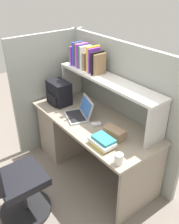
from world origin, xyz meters
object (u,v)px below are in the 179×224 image
(office_chair, at_px, (16,185))
(paper_cup, at_px, (119,159))
(laptop, at_px, (80,113))
(tissue_box, at_px, (114,133))
(computer_mouse, at_px, (96,124))
(backpack, at_px, (59,93))

(office_chair, bearing_deg, paper_cup, -122.06)
(laptop, height_order, tissue_box, laptop)
(paper_cup, xyz_separation_m, tissue_box, (-0.31, 0.23, 0.00))
(office_chair, bearing_deg, laptop, -67.65)
(computer_mouse, bearing_deg, backpack, -150.60)
(tissue_box, xyz_separation_m, office_chair, (-0.33, -0.95, -0.39))
(tissue_box, height_order, office_chair, office_chair)
(paper_cup, bearing_deg, backpack, 171.69)
(tissue_box, relative_size, office_chair, 0.24)
(computer_mouse, xyz_separation_m, tissue_box, (0.27, 0.01, 0.03))
(backpack, distance_m, paper_cup, 1.30)
(laptop, xyz_separation_m, paper_cup, (0.85, -0.20, -0.00))
(paper_cup, distance_m, tissue_box, 0.39)
(laptop, bearing_deg, computer_mouse, 6.09)
(backpack, distance_m, tissue_box, 0.97)
(tissue_box, bearing_deg, office_chair, -115.50)
(backpack, distance_m, computer_mouse, 0.71)
(computer_mouse, xyz_separation_m, office_chair, (-0.06, -0.94, -0.35))
(paper_cup, distance_m, office_chair, 1.04)
(tissue_box, distance_m, office_chair, 1.08)
(office_chair, bearing_deg, backpack, -45.00)
(office_chair, bearing_deg, computer_mouse, -83.66)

